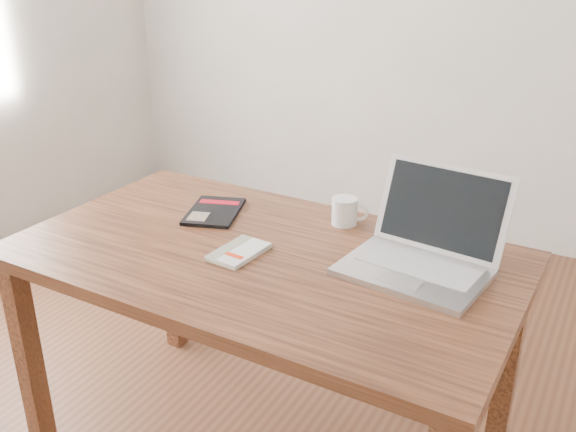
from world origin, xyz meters
The scene contains 6 objects.
room centered at (-0.07, 0.00, 1.36)m, with size 4.04×4.04×2.70m.
desk centered at (0.14, -0.03, 0.66)m, with size 1.47×0.86×0.75m.
white_guidebook centered at (0.09, -0.08, 0.76)m, with size 0.12×0.19×0.02m.
black_guidebook centered at (-0.15, 0.13, 0.76)m, with size 0.23×0.28×0.01m.
laptop centered at (0.57, 0.10, 0.80)m, with size 0.42×0.39×0.25m.
coffee_mug centered at (0.27, 0.26, 0.79)m, with size 0.11×0.08×0.09m.
Camera 1 is at (1.01, -1.45, 1.58)m, focal length 40.00 mm.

